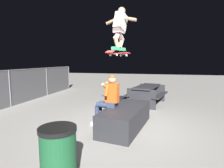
# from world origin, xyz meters

# --- Properties ---
(ground_plane) EXTENTS (40.00, 40.00, 0.00)m
(ground_plane) POSITION_xyz_m (0.00, 0.00, 0.00)
(ground_plane) COLOR gray
(ledge_box_main) EXTENTS (2.15, 1.15, 0.55)m
(ledge_box_main) POSITION_xyz_m (0.04, -0.07, 0.27)
(ledge_box_main) COLOR #28282D
(ledge_box_main) RESTS_ON ground
(person_sitting_on_ledge) EXTENTS (0.60, 0.78, 1.38)m
(person_sitting_on_ledge) POSITION_xyz_m (0.06, 0.40, 0.78)
(person_sitting_on_ledge) COLOR #2D3856
(person_sitting_on_ledge) RESTS_ON ground
(skateboard) EXTENTS (1.03, 0.49, 0.13)m
(skateboard) POSITION_xyz_m (0.22, 0.15, 1.94)
(skateboard) COLOR #B72D2D
(skater_airborne) EXTENTS (0.64, 0.87, 1.12)m
(skater_airborne) POSITION_xyz_m (0.28, 0.14, 2.63)
(skater_airborne) COLOR #2D9E66
(kicker_ramp) EXTENTS (1.41, 1.16, 0.44)m
(kicker_ramp) POSITION_xyz_m (2.08, 0.33, 0.07)
(kicker_ramp) COLOR black
(kicker_ramp) RESTS_ON ground
(picnic_table_back) EXTENTS (1.96, 1.70, 0.75)m
(picnic_table_back) POSITION_xyz_m (2.87, -0.47, 0.50)
(picnic_table_back) COLOR #28282D
(picnic_table_back) RESTS_ON ground
(trash_bin) EXTENTS (0.52, 0.52, 0.86)m
(trash_bin) POSITION_xyz_m (-2.40, 0.46, 0.43)
(trash_bin) COLOR #19512D
(trash_bin) RESTS_ON ground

